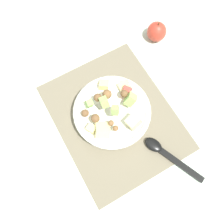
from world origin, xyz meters
name	(u,v)px	position (x,y,z in m)	size (l,w,h in m)	color
ground_plane	(114,117)	(0.00, 0.00, 0.00)	(2.40, 2.40, 0.00)	silver
placemat	(114,117)	(0.00, 0.00, 0.00)	(0.43, 0.35, 0.01)	#756B56
salad_bowl	(112,112)	(-0.01, -0.01, 0.04)	(0.23, 0.23, 0.11)	white
serving_spoon	(164,153)	(0.17, 0.07, 0.01)	(0.19, 0.10, 0.01)	black
whole_apple	(157,32)	(-0.19, 0.28, 0.03)	(0.07, 0.07, 0.08)	#BC3828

